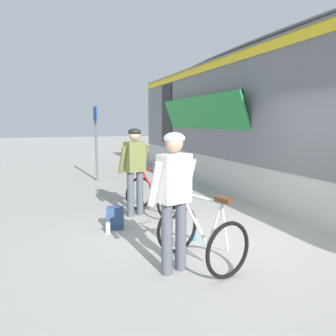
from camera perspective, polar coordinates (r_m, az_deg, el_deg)
The scene contains 10 objects.
ground_plane at distance 5.78m, azimuth 10.62°, elevation -11.46°, with size 80.00×80.00×0.00m, color #A09E99.
train_car at distance 8.81m, azimuth 22.68°, elevation 7.65°, with size 3.33×16.98×3.88m.
cyclist_near_in_olive at distance 6.83m, azimuth -5.57°, elevation 0.68°, with size 0.66×0.43×1.76m.
cyclist_far_in_white at distance 4.21m, azimuth 1.00°, elevation -3.70°, with size 0.66×0.43×1.76m.
bicycle_near_red at distance 7.00m, azimuth -2.26°, elevation -4.53°, with size 1.06×1.26×0.99m.
bicycle_far_white at distance 4.61m, azimuth 5.49°, elevation -11.10°, with size 0.97×1.22×0.99m.
backpack_on_platform at distance 6.16m, azimuth -8.79°, elevation -8.26°, with size 0.28×0.18×0.40m, color navy.
water_bottle_near_the_bikes at distance 5.57m, azimuth 4.43°, elevation -11.01°, with size 0.06×0.06×0.20m, color #338CCC.
water_bottle_by_the_backpack at distance 5.99m, azimuth -10.00°, elevation -9.82°, with size 0.08×0.08×0.18m, color silver.
platform_sign_post at distance 11.16m, azimuth -11.97°, elevation 6.20°, with size 0.08×0.70×2.40m.
Camera 1 is at (-2.79, -4.70, 1.89)m, focal length 36.48 mm.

